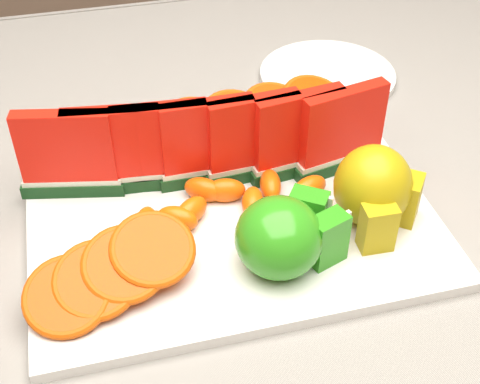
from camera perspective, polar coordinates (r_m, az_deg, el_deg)
name	(u,v)px	position (r m, az deg, el deg)	size (l,w,h in m)	color
table	(161,289)	(0.76, -6.73, -8.18)	(1.40, 0.90, 0.75)	#53371D
tablecloth	(157,249)	(0.71, -7.11, -4.86)	(1.53, 1.03, 0.20)	gray
platter	(231,216)	(0.68, -0.80, -2.02)	(0.40, 0.30, 0.01)	silver
apple_cluster	(286,236)	(0.60, 3.93, -3.75)	(0.11, 0.09, 0.07)	#1A7C15
pear_cluster	(375,190)	(0.65, 11.47, 0.20)	(0.10, 0.10, 0.08)	#A4911D
side_plate	(327,75)	(0.91, 7.46, 9.86)	(0.24, 0.24, 0.01)	silver
watermelon_row	(208,144)	(0.68, -2.76, 4.08)	(0.39, 0.07, 0.10)	#11410F
orange_fan_front	(111,272)	(0.59, -10.98, -6.71)	(0.17, 0.11, 0.05)	orange
orange_fan_back	(214,119)	(0.77, -2.20, 6.26)	(0.33, 0.10, 0.04)	orange
tangerine_segments	(223,201)	(0.67, -1.47, -0.77)	(0.21, 0.08, 0.03)	orange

